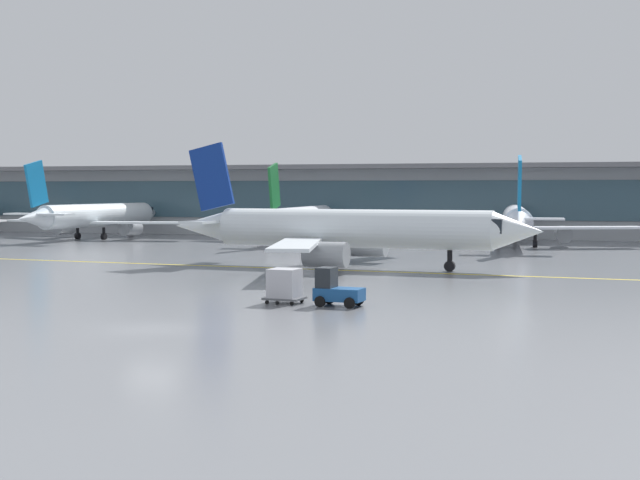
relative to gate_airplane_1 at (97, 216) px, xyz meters
The scene contains 9 objects.
ground_plane 75.64m from the gate_airplane_1, 57.91° to the right, with size 400.00×400.00×0.00m, color slate.
taxiway_centreline_stripe 53.59m from the gate_airplane_1, 38.90° to the right, with size 110.00×0.36×0.01m, color yellow.
terminal_concourse 43.71m from the gate_airplane_1, 23.15° to the left, with size 208.75×11.00×9.60m.
gate_airplane_1 is the anchor object (origin of this frame).
gate_airplane_2 27.32m from the gate_airplane_1, ahead, with size 25.89×27.79×9.22m.
gate_airplane_3 52.61m from the gate_airplane_1, ahead, with size 27.21×29.36×9.72m.
taxiing_regional_jet 51.94m from the gate_airplane_1, 37.43° to the right, with size 31.19×28.94×10.33m.
baggage_tug 71.12m from the gate_airplane_1, 49.50° to the right, with size 2.73×1.84×2.10m.
cargo_dolly_lead 68.95m from the gate_airplane_1, 51.25° to the right, with size 2.25×1.80×1.94m.
Camera 1 is at (18.38, -36.11, 6.40)m, focal length 49.37 mm.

